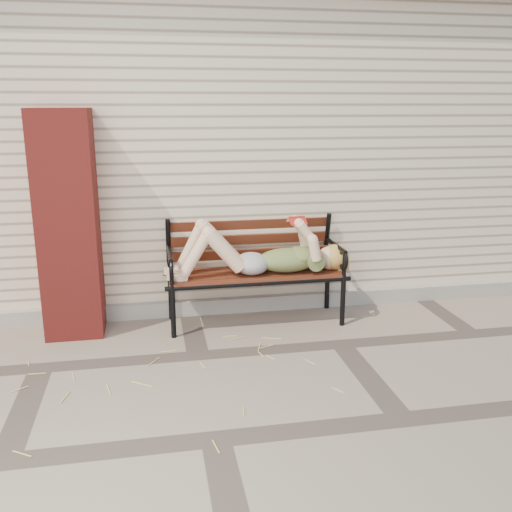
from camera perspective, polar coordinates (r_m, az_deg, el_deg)
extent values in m
plane|color=gray|center=(5.09, 8.53, -8.71)|extent=(80.00, 80.00, 0.00)
cube|color=beige|center=(7.58, 1.47, 10.95)|extent=(8.00, 4.00, 3.00)
cube|color=#4B3B36|center=(7.64, 1.56, 23.39)|extent=(8.30, 4.30, 0.30)
cube|color=#9F9A90|center=(5.92, 5.50, -4.38)|extent=(8.00, 0.10, 0.15)
cube|color=maroon|center=(5.29, -18.23, 2.98)|extent=(0.50, 0.50, 2.00)
cylinder|color=black|center=(5.14, -8.30, -5.58)|extent=(0.05, 0.05, 0.48)
cylinder|color=black|center=(5.59, -8.53, -3.87)|extent=(0.05, 0.05, 0.48)
cylinder|color=black|center=(5.42, 8.67, -4.48)|extent=(0.05, 0.05, 0.48)
cylinder|color=black|center=(5.85, 7.14, -2.96)|extent=(0.05, 0.05, 0.48)
cube|color=#5F2418|center=(5.37, -0.06, -1.80)|extent=(1.62, 0.52, 0.03)
cylinder|color=black|center=(5.15, 0.43, -2.78)|extent=(1.71, 0.04, 0.04)
cylinder|color=black|center=(5.61, -0.52, -1.31)|extent=(1.71, 0.04, 0.04)
torus|color=black|center=(5.59, -0.74, 4.50)|extent=(0.29, 0.04, 0.29)
ellipsoid|color=#093345|center=(5.37, 3.14, -0.41)|extent=(0.58, 0.33, 0.22)
ellipsoid|color=#093345|center=(5.39, 4.47, 0.04)|extent=(0.28, 0.32, 0.17)
ellipsoid|color=#A3A2A7|center=(5.30, -0.46, -0.76)|extent=(0.32, 0.36, 0.20)
sphere|color=#FED7AB|center=(5.48, 7.38, -0.19)|extent=(0.24, 0.24, 0.24)
ellipsoid|color=tan|center=(5.49, 7.91, -0.11)|extent=(0.27, 0.27, 0.25)
cube|color=red|center=(5.30, 4.10, 3.88)|extent=(0.15, 0.02, 0.02)
cube|color=white|center=(5.26, 4.22, 3.48)|extent=(0.15, 0.09, 0.05)
cube|color=white|center=(5.34, 3.97, 3.67)|extent=(0.15, 0.09, 0.05)
cube|color=red|center=(5.26, 4.23, 3.51)|extent=(0.16, 0.10, 0.06)
cube|color=red|center=(5.35, 3.97, 3.72)|extent=(0.16, 0.10, 0.06)
cylinder|color=#D6CF68|center=(3.97, 7.76, -15.87)|extent=(0.01, 0.14, 0.01)
cylinder|color=#D6CF68|center=(5.11, -20.36, -9.35)|extent=(0.18, 0.03, 0.01)
cylinder|color=#D6CF68|center=(3.98, 8.94, -15.77)|extent=(0.10, 0.16, 0.01)
cylinder|color=#D6CF68|center=(4.70, -20.15, -11.50)|extent=(0.09, 0.08, 0.01)
cylinder|color=#D6CF68|center=(3.91, -2.31, -16.24)|extent=(0.12, 0.04, 0.01)
cylinder|color=#D6CF68|center=(4.41, -1.78, -12.37)|extent=(0.17, 0.03, 0.01)
cylinder|color=#D6CF68|center=(4.15, -17.32, -14.96)|extent=(0.13, 0.07, 0.01)
cylinder|color=#D6CF68|center=(5.02, -11.28, -9.12)|extent=(0.08, 0.11, 0.01)
cylinder|color=#D6CF68|center=(3.70, -1.38, -18.24)|extent=(0.14, 0.03, 0.01)
cylinder|color=#D6CF68|center=(4.41, -2.37, -12.37)|extent=(0.12, 0.05, 0.01)
cylinder|color=#D6CF68|center=(4.47, 5.29, -12.04)|extent=(0.03, 0.10, 0.01)
cylinder|color=#D6CF68|center=(4.46, -3.55, -12.08)|extent=(0.08, 0.11, 0.01)
cylinder|color=#D6CF68|center=(4.82, -0.21, -9.88)|extent=(0.02, 0.13, 0.01)
cylinder|color=#D6CF68|center=(4.84, -13.93, -10.22)|extent=(0.13, 0.11, 0.01)
cylinder|color=#D6CF68|center=(3.76, -12.41, -18.00)|extent=(0.05, 0.12, 0.01)
cylinder|color=#D6CF68|center=(3.82, -14.24, -17.59)|extent=(0.06, 0.13, 0.01)
cylinder|color=#D6CF68|center=(4.74, -2.52, -10.32)|extent=(0.04, 0.17, 0.01)
cylinder|color=#D6CF68|center=(4.83, 5.55, -9.87)|extent=(0.06, 0.18, 0.01)
cylinder|color=#D6CF68|center=(3.94, 0.36, -15.93)|extent=(0.11, 0.09, 0.01)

